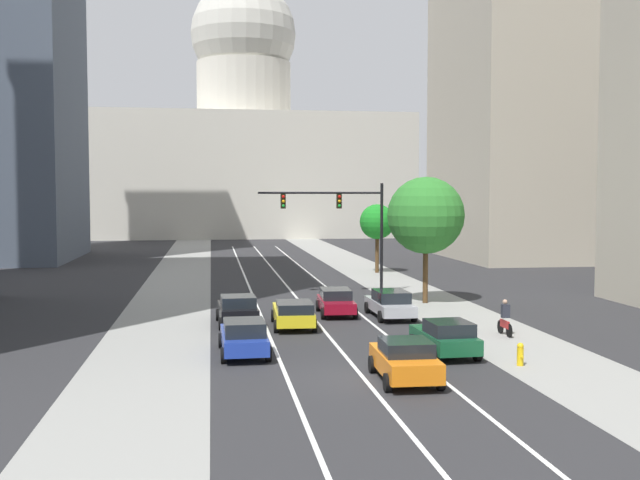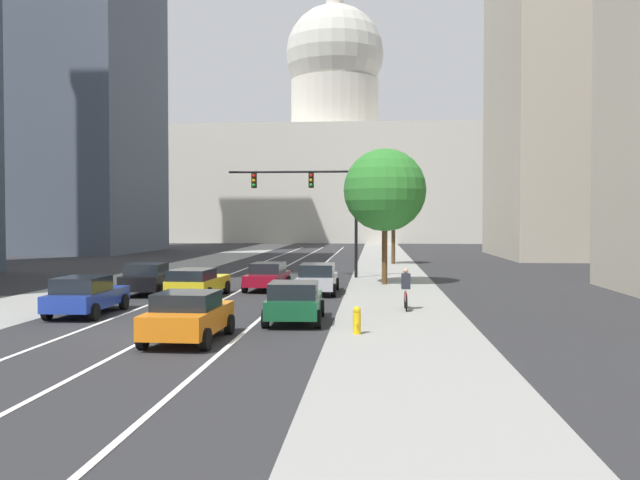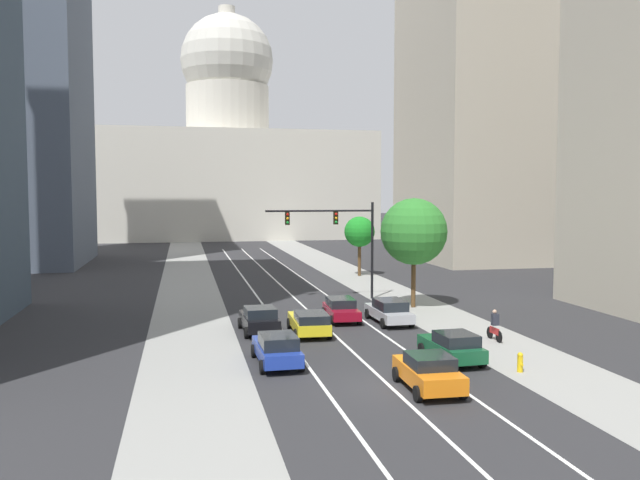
{
  "view_description": "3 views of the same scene",
  "coord_description": "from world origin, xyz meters",
  "px_view_note": "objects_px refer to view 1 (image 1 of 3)",
  "views": [
    {
      "loc": [
        -5.42,
        -26.26,
        6.65
      ],
      "look_at": [
        1.36,
        20.29,
        3.8
      ],
      "focal_mm": 42.04,
      "sensor_mm": 36.0,
      "label": 1
    },
    {
      "loc": [
        6.99,
        -20.41,
        3.67
      ],
      "look_at": [
        2.57,
        33.61,
        2.07
      ],
      "focal_mm": 37.64,
      "sensor_mm": 36.0,
      "label": 2
    },
    {
      "loc": [
        -8.36,
        -25.13,
        8.02
      ],
      "look_at": [
        2.5,
        26.08,
        4.31
      ],
      "focal_mm": 36.35,
      "sensor_mm": 36.0,
      "label": 3
    }
  ],
  "objects_px": {
    "capitol_building": "(244,148)",
    "cyclist": "(505,318)",
    "car_black": "(238,310)",
    "car_green": "(445,337)",
    "traffic_signal_mast": "(345,216)",
    "street_tree_far_right": "(426,216)",
    "car_crimson": "(336,301)",
    "car_blue": "(244,337)",
    "street_tree_near_right": "(377,222)",
    "car_yellow": "(293,313)",
    "car_silver": "(390,303)",
    "car_orange": "(405,360)",
    "fire_hydrant": "(520,354)"
  },
  "relations": [
    {
      "from": "capitol_building",
      "to": "cyclist",
      "type": "distance_m",
      "value": 90.59
    },
    {
      "from": "car_black",
      "to": "cyclist",
      "type": "distance_m",
      "value": 13.24
    },
    {
      "from": "car_green",
      "to": "traffic_signal_mast",
      "type": "relative_size",
      "value": 0.49
    },
    {
      "from": "street_tree_far_right",
      "to": "car_crimson",
      "type": "bearing_deg",
      "value": -149.32
    },
    {
      "from": "street_tree_far_right",
      "to": "car_blue",
      "type": "bearing_deg",
      "value": -131.02
    },
    {
      "from": "cyclist",
      "to": "street_tree_near_right",
      "type": "height_order",
      "value": "street_tree_near_right"
    },
    {
      "from": "car_green",
      "to": "car_blue",
      "type": "height_order",
      "value": "car_blue"
    },
    {
      "from": "car_crimson",
      "to": "car_yellow",
      "type": "relative_size",
      "value": 0.89
    },
    {
      "from": "car_black",
      "to": "street_tree_near_right",
      "type": "distance_m",
      "value": 27.47
    },
    {
      "from": "car_black",
      "to": "car_yellow",
      "type": "bearing_deg",
      "value": -114.58
    },
    {
      "from": "car_crimson",
      "to": "street_tree_far_right",
      "type": "relative_size",
      "value": 0.54
    },
    {
      "from": "car_silver",
      "to": "car_crimson",
      "type": "distance_m",
      "value": 3.07
    },
    {
      "from": "car_silver",
      "to": "car_blue",
      "type": "height_order",
      "value": "car_blue"
    },
    {
      "from": "car_orange",
      "to": "car_black",
      "type": "bearing_deg",
      "value": 25.46
    },
    {
      "from": "capitol_building",
      "to": "fire_hydrant",
      "type": "distance_m",
      "value": 96.46
    },
    {
      "from": "car_green",
      "to": "car_blue",
      "type": "distance_m",
      "value": 8.35
    },
    {
      "from": "car_orange",
      "to": "car_blue",
      "type": "bearing_deg",
      "value": 48.19
    },
    {
      "from": "car_yellow",
      "to": "car_silver",
      "type": "bearing_deg",
      "value": -65.09
    },
    {
      "from": "car_silver",
      "to": "fire_hydrant",
      "type": "height_order",
      "value": "car_silver"
    },
    {
      "from": "traffic_signal_mast",
      "to": "street_tree_near_right",
      "type": "xyz_separation_m",
      "value": [
        5.25,
        13.56,
        -0.93
      ]
    },
    {
      "from": "car_blue",
      "to": "cyclist",
      "type": "relative_size",
      "value": 2.63
    },
    {
      "from": "fire_hydrant",
      "to": "car_orange",
      "type": "bearing_deg",
      "value": -161.46
    },
    {
      "from": "traffic_signal_mast",
      "to": "capitol_building",
      "type": "bearing_deg",
      "value": 92.55
    },
    {
      "from": "traffic_signal_mast",
      "to": "cyclist",
      "type": "relative_size",
      "value": 4.84
    },
    {
      "from": "car_yellow",
      "to": "fire_hydrant",
      "type": "bearing_deg",
      "value": -138.56
    },
    {
      "from": "capitol_building",
      "to": "street_tree_near_right",
      "type": "xyz_separation_m",
      "value": [
        8.54,
        -60.41,
        -9.94
      ]
    },
    {
      "from": "car_blue",
      "to": "car_crimson",
      "type": "bearing_deg",
      "value": -30.5
    },
    {
      "from": "car_orange",
      "to": "cyclist",
      "type": "xyz_separation_m",
      "value": [
        6.89,
        7.74,
        0.07
      ]
    },
    {
      "from": "cyclist",
      "to": "street_tree_near_right",
      "type": "distance_m",
      "value": 29.01
    },
    {
      "from": "car_blue",
      "to": "traffic_signal_mast",
      "type": "height_order",
      "value": "traffic_signal_mast"
    },
    {
      "from": "car_black",
      "to": "car_crimson",
      "type": "bearing_deg",
      "value": -67.38
    },
    {
      "from": "car_silver",
      "to": "car_crimson",
      "type": "xyz_separation_m",
      "value": [
        -2.75,
        1.37,
        -0.02
      ]
    },
    {
      "from": "car_black",
      "to": "fire_hydrant",
      "type": "relative_size",
      "value": 4.65
    },
    {
      "from": "car_crimson",
      "to": "fire_hydrant",
      "type": "height_order",
      "value": "car_crimson"
    },
    {
      "from": "street_tree_near_right",
      "to": "car_yellow",
      "type": "bearing_deg",
      "value": -111.48
    },
    {
      "from": "car_black",
      "to": "street_tree_far_right",
      "type": "bearing_deg",
      "value": -64.2
    },
    {
      "from": "capitol_building",
      "to": "car_orange",
      "type": "distance_m",
      "value": 97.89
    },
    {
      "from": "car_yellow",
      "to": "street_tree_far_right",
      "type": "height_order",
      "value": "street_tree_far_right"
    },
    {
      "from": "traffic_signal_mast",
      "to": "car_yellow",
      "type": "bearing_deg",
      "value": -111.83
    },
    {
      "from": "capitol_building",
      "to": "street_tree_far_right",
      "type": "distance_m",
      "value": 79.18
    },
    {
      "from": "car_crimson",
      "to": "street_tree_far_right",
      "type": "bearing_deg",
      "value": -56.81
    },
    {
      "from": "car_green",
      "to": "street_tree_far_right",
      "type": "height_order",
      "value": "street_tree_far_right"
    },
    {
      "from": "car_black",
      "to": "traffic_signal_mast",
      "type": "height_order",
      "value": "traffic_signal_mast"
    },
    {
      "from": "car_crimson",
      "to": "car_blue",
      "type": "height_order",
      "value": "car_blue"
    },
    {
      "from": "capitol_building",
      "to": "car_yellow",
      "type": "bearing_deg",
      "value": -90.93
    },
    {
      "from": "car_crimson",
      "to": "fire_hydrant",
      "type": "xyz_separation_m",
      "value": [
        5.05,
        -13.27,
        -0.29
      ]
    },
    {
      "from": "street_tree_far_right",
      "to": "capitol_building",
      "type": "bearing_deg",
      "value": 95.51
    },
    {
      "from": "capitol_building",
      "to": "car_blue",
      "type": "xyz_separation_m",
      "value": [
        -4.13,
        -91.75,
        -13.49
      ]
    },
    {
      "from": "street_tree_far_right",
      "to": "car_silver",
      "type": "bearing_deg",
      "value": -124.22
    },
    {
      "from": "capitol_building",
      "to": "traffic_signal_mast",
      "type": "height_order",
      "value": "capitol_building"
    }
  ]
}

